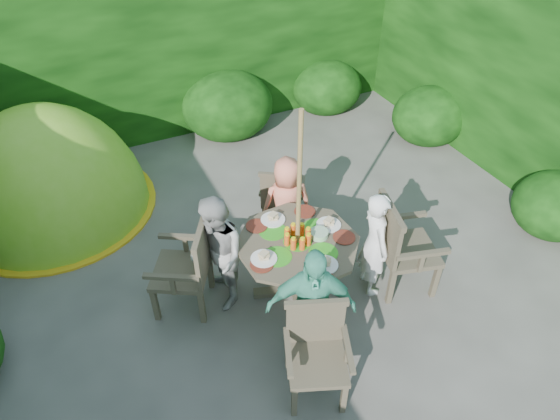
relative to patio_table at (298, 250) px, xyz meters
name	(u,v)px	position (x,y,z in m)	size (l,w,h in m)	color
ground	(288,279)	(0.00, 0.21, -0.62)	(60.00, 60.00, 0.00)	#4C4A44
hedge_enclosure	(237,126)	(0.00, 1.54, 0.63)	(9.00, 9.00, 2.50)	black
patio_table	(298,250)	(0.00, 0.00, 0.00)	(1.61, 1.61, 0.89)	#3F3729
parasol_pole	(298,214)	(0.00, 0.00, 0.48)	(0.04, 0.04, 2.20)	olive
garden_chair_right	(401,246)	(1.02, -0.35, -0.06)	(0.71, 0.76, 1.06)	#3F3729
garden_chair_left	(189,266)	(-1.04, 0.33, -0.08)	(0.77, 0.80, 1.02)	#3F3729
garden_chair_back	(282,197)	(0.33, 1.05, -0.17)	(0.67, 0.65, 0.85)	#3F3729
garden_chair_front	(316,350)	(-0.35, -1.04, -0.14)	(0.69, 0.65, 0.91)	#3F3729
child_right	(375,244)	(0.75, -0.26, 0.00)	(0.45, 0.30, 1.24)	white
child_left	(217,255)	(-0.76, 0.26, 0.03)	(0.64, 0.50, 1.31)	#AAA9A5
child_back	(287,204)	(0.25, 0.76, -0.03)	(0.58, 0.37, 1.18)	#F68365
child_front	(311,308)	(-0.26, -0.76, 0.06)	(0.80, 0.33, 1.36)	#4DB594
dome_tent	(59,210)	(-2.15, 2.59, -0.62)	(2.79, 2.79, 2.83)	#79BF24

